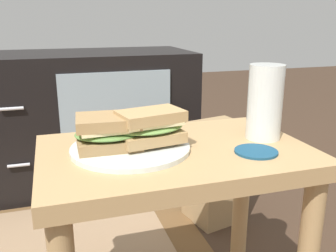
# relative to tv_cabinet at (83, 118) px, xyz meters

# --- Properties ---
(side_table) EXTENTS (0.56, 0.36, 0.46)m
(side_table) POSITION_rel_tv_cabinet_xyz_m (0.12, -0.95, 0.08)
(side_table) COLOR tan
(side_table) RESTS_ON ground
(tv_cabinet) EXTENTS (0.96, 0.46, 0.58)m
(tv_cabinet) POSITION_rel_tv_cabinet_xyz_m (0.00, 0.00, 0.00)
(tv_cabinet) COLOR black
(tv_cabinet) RESTS_ON ground
(plate) EXTENTS (0.24, 0.24, 0.01)m
(plate) POSITION_rel_tv_cabinet_xyz_m (0.02, -0.93, 0.17)
(plate) COLOR silver
(plate) RESTS_ON side_table
(sandwich_front) EXTENTS (0.14, 0.11, 0.07)m
(sandwich_front) POSITION_rel_tv_cabinet_xyz_m (-0.02, -0.93, 0.21)
(sandwich_front) COLOR #9E7A4C
(sandwich_front) RESTS_ON plate
(sandwich_back) EXTENTS (0.15, 0.11, 0.07)m
(sandwich_back) POSITION_rel_tv_cabinet_xyz_m (0.07, -0.94, 0.22)
(sandwich_back) COLOR tan
(sandwich_back) RESTS_ON plate
(beer_glass) EXTENTS (0.08, 0.08, 0.17)m
(beer_glass) POSITION_rel_tv_cabinet_xyz_m (0.33, -0.94, 0.25)
(beer_glass) COLOR silver
(beer_glass) RESTS_ON side_table
(coaster) EXTENTS (0.09, 0.09, 0.01)m
(coaster) POSITION_rel_tv_cabinet_xyz_m (0.26, -1.02, 0.17)
(coaster) COLOR navy
(coaster) RESTS_ON side_table
(paper_bag) EXTENTS (0.22, 0.20, 0.37)m
(paper_bag) POSITION_rel_tv_cabinet_xyz_m (0.42, -0.50, -0.11)
(paper_bag) COLOR tan
(paper_bag) RESTS_ON ground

